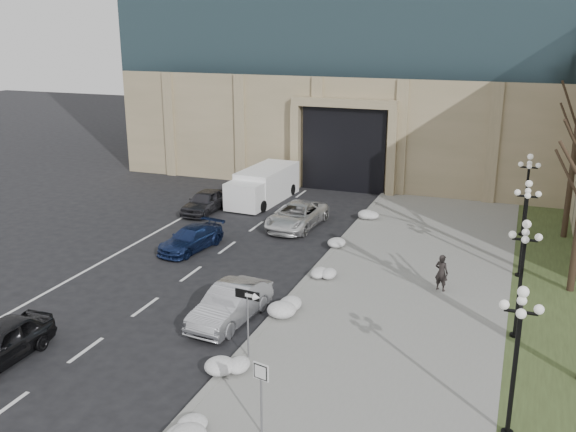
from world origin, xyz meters
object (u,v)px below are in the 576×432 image
lamppost_b (522,264)px  lamppost_d (527,184)px  box_truck (263,186)px  lamppost_a (517,342)px  one_way_sign (251,304)px  car_d (297,216)px  car_b (230,304)px  keep_sign (261,384)px  lamppost_c (525,216)px  car_e (205,202)px  car_c (191,239)px  pedestrian (441,273)px

lamppost_b → lamppost_d: (0.00, 13.00, 0.00)m
box_truck → lamppost_a: lamppost_a is taller
box_truck → one_way_sign: one_way_sign is taller
car_d → one_way_sign: bearing=-72.7°
lamppost_b → car_b: bearing=-167.2°
keep_sign → lamppost_c: (6.71, 15.49, 1.31)m
keep_sign → lamppost_c: bearing=80.2°
keep_sign → lamppost_a: size_ratio=0.50×
lamppost_c → car_d: bearing=163.5°
car_e → lamppost_c: (18.98, -4.55, 2.35)m
car_e → keep_sign: size_ratio=1.76×
lamppost_d → car_d: bearing=-167.3°
car_c → car_d: 6.88m
car_e → one_way_sign: (10.27, -16.13, 1.51)m
lamppost_d → lamppost_a: bearing=-90.0°
car_d → lamppost_d: lamppost_d is taller
car_d → car_e: car_d is taller
box_truck → keep_sign: keep_sign is taller
car_c → pedestrian: (13.19, -1.12, 0.34)m
one_way_sign → lamppost_a: (8.71, -1.42, 0.85)m
keep_sign → lamppost_d: (6.71, 21.99, 1.31)m
car_d → keep_sign: keep_sign is taller
car_b → car_e: (-8.18, 13.52, -0.03)m
car_c → lamppost_b: bearing=-5.6°
keep_sign → lamppost_d: 23.03m
one_way_sign → keep_sign: bearing=-56.4°
car_e → lamppost_d: size_ratio=0.89×
car_d → car_e: 6.55m
car_c → keep_sign: size_ratio=1.77×
car_b → box_truck: (-5.78, 17.34, 0.31)m
car_c → box_truck: box_truck is taller
car_e → box_truck: box_truck is taller
car_c → one_way_sign: one_way_sign is taller
box_truck → lamppost_c: lamppost_c is taller
box_truck → lamppost_b: bearing=-38.7°
pedestrian → lamppost_b: bearing=152.3°
car_c → keep_sign: keep_sign is taller
lamppost_a → lamppost_d: 19.50m
lamppost_a → lamppost_d: size_ratio=1.00×
car_c → lamppost_d: 18.65m
lamppost_c → lamppost_d: 6.50m
car_b → keep_sign: size_ratio=1.90×
car_e → keep_sign: 23.53m
car_b → one_way_sign: (2.09, -2.61, 1.48)m
car_e → pedestrian: 17.48m
one_way_sign → lamppost_b: lamppost_b is taller
keep_sign → pedestrian: bearing=88.0°
car_e → lamppost_b: bearing=-29.9°
box_truck → lamppost_a: bearing=-49.0°
car_b → keep_sign: (4.09, -6.53, 1.01)m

